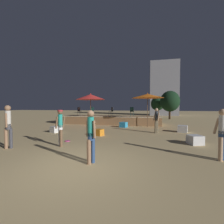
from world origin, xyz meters
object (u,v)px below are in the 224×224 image
(background_tree_0, at_px, (170,101))
(cube_seat_0, at_px, (99,132))
(patio_umbrella_0, at_px, (148,96))
(cube_seat_4, at_px, (183,129))
(person_3, at_px, (60,126))
(cube_seat_3, at_px, (123,125))
(bistro_chair_0, at_px, (79,110))
(cube_seat_2, at_px, (195,140))
(bistro_chair_2, at_px, (92,110))
(bistro_chair_1, at_px, (132,111))
(patio_umbrella_1, at_px, (91,97))
(frisbee_disc, at_px, (67,141))
(background_tree_1, at_px, (158,103))
(bistro_chair_3, at_px, (112,110))
(background_tree_2, at_px, (157,104))
(cube_seat_1, at_px, (55,129))
(person_1, at_px, (8,124))
(person_4, at_px, (222,133))
(person_2, at_px, (156,120))
(person_0, at_px, (91,135))

(background_tree_0, bearing_deg, cube_seat_0, -114.51)
(patio_umbrella_0, distance_m, cube_seat_0, 6.07)
(cube_seat_4, height_order, person_3, person_3)
(patio_umbrella_0, height_order, background_tree_0, background_tree_0)
(background_tree_0, bearing_deg, patio_umbrella_0, -109.70)
(cube_seat_0, bearing_deg, background_tree_0, 65.49)
(cube_seat_0, relative_size, person_3, 0.35)
(cube_seat_3, xyz_separation_m, background_tree_0, (5.21, 9.51, 2.31))
(bistro_chair_0, bearing_deg, cube_seat_4, -87.42)
(cube_seat_3, distance_m, cube_seat_4, 4.69)
(cube_seat_2, bearing_deg, bistro_chair_2, 136.54)
(bistro_chair_2, relative_size, background_tree_0, 0.22)
(person_3, xyz_separation_m, bistro_chair_2, (-1.90, 9.32, 0.47))
(bistro_chair_2, bearing_deg, cube_seat_4, -21.82)
(patio_umbrella_0, distance_m, bistro_chair_1, 2.68)
(cube_seat_2, bearing_deg, patio_umbrella_1, 141.69)
(person_3, height_order, frisbee_disc, person_3)
(patio_umbrella_1, distance_m, cube_seat_2, 9.96)
(person_3, relative_size, background_tree_1, 0.48)
(background_tree_0, bearing_deg, bistro_chair_3, -134.23)
(patio_umbrella_0, xyz_separation_m, background_tree_2, (1.68, 12.38, -0.50))
(patio_umbrella_1, height_order, cube_seat_2, patio_umbrella_1)
(cube_seat_1, height_order, bistro_chair_1, bistro_chair_1)
(bistro_chair_3, bearing_deg, cube_seat_4, 12.54)
(bistro_chair_3, bearing_deg, person_1, -56.27)
(cube_seat_1, relative_size, bistro_chair_1, 0.73)
(person_1, relative_size, person_4, 1.08)
(patio_umbrella_0, bearing_deg, person_2, -78.99)
(cube_seat_0, relative_size, bistro_chair_0, 0.64)
(person_4, bearing_deg, cube_seat_3, -106.19)
(patio_umbrella_0, height_order, cube_seat_1, patio_umbrella_0)
(cube_seat_0, bearing_deg, background_tree_2, 74.67)
(cube_seat_4, xyz_separation_m, background_tree_1, (-0.60, 13.82, 2.08))
(cube_seat_0, bearing_deg, person_0, -75.66)
(cube_seat_3, distance_m, bistro_chair_1, 2.71)
(bistro_chair_0, relative_size, bistro_chair_2, 1.00)
(bistro_chair_2, distance_m, background_tree_0, 11.47)
(cube_seat_1, distance_m, bistro_chair_3, 6.75)
(cube_seat_2, height_order, person_1, person_1)
(cube_seat_4, relative_size, person_1, 0.41)
(person_2, xyz_separation_m, bistro_chair_0, (-7.62, 4.17, 0.47))
(background_tree_0, bearing_deg, cube_seat_4, -94.08)
(bistro_chair_1, bearing_deg, cube_seat_3, -117.01)
(cube_seat_2, height_order, bistro_chair_2, bistro_chair_2)
(bistro_chair_0, height_order, bistro_chair_2, same)
(person_1, bearing_deg, cube_seat_0, -156.30)
(person_2, bearing_deg, patio_umbrella_0, 56.44)
(background_tree_1, bearing_deg, cube_seat_1, -117.08)
(person_2, distance_m, bistro_chair_2, 8.02)
(cube_seat_3, xyz_separation_m, bistro_chair_1, (0.52, 2.39, 1.17))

